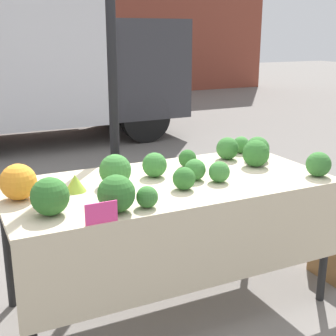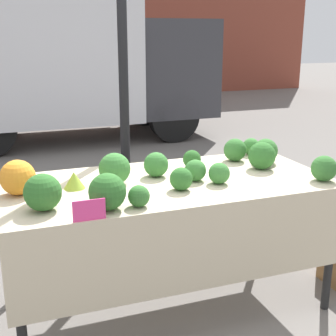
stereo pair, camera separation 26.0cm
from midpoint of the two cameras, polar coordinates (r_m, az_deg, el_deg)
The scene contains 21 objects.
ground_plane at distance 3.12m, azimuth -2.48°, elevation -16.09°, with size 40.00×40.00×0.00m, color slate.
tent_pole at distance 3.43m, azimuth -8.97°, elevation 10.86°, with size 0.07×0.07×2.72m.
parked_truck at distance 7.60m, azimuth -16.89°, elevation 12.79°, with size 4.16×1.89×2.46m.
market_table at distance 2.75m, azimuth -2.11°, elevation -3.90°, with size 1.93×0.91×0.82m.
orange_cauliflower at distance 2.60m, azimuth -20.55°, elevation -1.65°, with size 0.19×0.19×0.19m.
romanesco_head at distance 2.66m, azimuth -14.02°, elevation -1.84°, with size 0.12×0.12×0.10m.
broccoli_head_0 at distance 2.95m, azimuth 15.50°, elevation 0.40°, with size 0.15×0.15×0.15m.
broccoli_head_1 at distance 2.84m, azimuth -4.27°, elevation 0.35°, with size 0.15×0.15×0.15m.
broccoli_head_2 at distance 2.70m, azimuth -9.21°, elevation -0.30°, with size 0.18×0.18×0.18m.
broccoli_head_3 at distance 2.30m, azimuth -9.55°, elevation -3.15°, with size 0.19×0.19×0.19m.
broccoli_head_4 at distance 2.60m, azimuth -0.89°, elevation -1.33°, with size 0.13×0.13×0.13m.
broccoli_head_5 at distance 3.24m, azimuth 8.61°, elevation 2.33°, with size 0.16×0.16×0.16m.
broccoli_head_6 at distance 2.77m, azimuth 0.64°, elevation -0.23°, with size 0.13×0.13×0.13m.
broccoli_head_7 at distance 2.74m, azimuth 3.58°, elevation -0.51°, with size 0.13×0.13×0.13m.
broccoli_head_8 at distance 3.04m, azimuth -0.06°, elevation 1.13°, with size 0.12×0.12×0.12m.
broccoli_head_9 at distance 3.43m, azimuth 6.77°, elevation 2.81°, with size 0.12×0.12×0.12m.
broccoli_head_10 at distance 3.24m, azimuth 4.99°, elevation 2.37°, with size 0.15×0.15×0.15m.
broccoli_head_11 at distance 2.35m, azimuth -5.73°, elevation -3.58°, with size 0.11×0.11×0.11m.
broccoli_head_12 at distance 2.34m, azimuth -17.32°, elevation -3.38°, with size 0.19×0.19×0.19m.
broccoli_head_13 at distance 3.08m, azimuth 8.31°, elevation 1.74°, with size 0.18×0.18×0.18m.
price_sign at distance 2.19m, azimuth -11.53°, elevation -5.44°, with size 0.16×0.01×0.10m.
Camera 1 is at (-1.15, -2.38, 1.67)m, focal length 50.00 mm.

